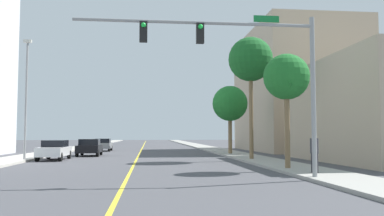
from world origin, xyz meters
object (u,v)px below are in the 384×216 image
palm_far (230,104)px  pedestrian (314,153)px  car_black (90,147)px  street_lamp (26,93)px  palm_near (286,78)px  car_gray (103,145)px  palm_mid (251,60)px  traffic_signal_mast (244,57)px  car_white (54,150)px

palm_far → pedestrian: bearing=-90.0°
palm_far → car_black: bearing=-178.8°
street_lamp → palm_near: 18.68m
car_gray → pedestrian: 31.98m
car_black → pedestrian: 22.76m
street_lamp → car_black: size_ratio=2.20×
palm_mid → traffic_signal_mast: bearing=-105.9°
traffic_signal_mast → street_lamp: size_ratio=1.16×
street_lamp → palm_mid: bearing=-4.3°
palm_mid → pedestrian: (0.11, -10.93, -6.35)m
palm_far → car_white: size_ratio=1.45×
car_black → palm_far: bearing=0.6°
street_lamp → palm_mid: size_ratio=0.97×
car_black → car_white: car_black is taller
street_lamp → pedestrian: (16.45, -12.15, -3.85)m
street_lamp → car_black: 8.62m
car_black → pedestrian: size_ratio=2.16×
street_lamp → palm_far: street_lamp is taller
palm_near → car_black: (-12.57, 15.99, -4.16)m
palm_near → palm_far: palm_far is taller
street_lamp → car_black: bearing=61.5°
traffic_signal_mast → car_white: bearing=126.4°
car_gray → pedestrian: (12.84, -29.29, 0.32)m
palm_far → car_white: bearing=-158.5°
palm_far → car_gray: bearing=141.4°
car_black → pedestrian: (12.85, -18.79, 0.31)m
street_lamp → car_white: street_lamp is taller
traffic_signal_mast → pedestrian: (3.67, 1.58, -4.07)m
palm_mid → car_white: (-14.52, 2.37, -6.65)m
car_black → car_gray: size_ratio=0.99×
traffic_signal_mast → car_black: size_ratio=2.56×
car_gray → pedestrian: size_ratio=2.19×
street_lamp → palm_near: (16.17, -9.36, 0.01)m
street_lamp → car_gray: 18.01m
traffic_signal_mast → car_black: 22.76m
pedestrian → traffic_signal_mast: bearing=-54.7°
palm_mid → car_black: 16.38m
traffic_signal_mast → palm_mid: palm_mid is taller
palm_near → pedestrian: 4.77m
street_lamp → palm_near: size_ratio=1.43×
traffic_signal_mast → street_lamp: bearing=133.0°
palm_near → car_white: palm_near is taller
car_white → street_lamp: bearing=31.9°
palm_mid → car_black: palm_mid is taller
car_black → car_white: bearing=-108.6°
palm_far → car_white: 16.22m
palm_far → palm_near: bearing=-90.9°
palm_near → palm_far: (0.26, 16.26, -0.14)m
car_black → pedestrian: bearing=-56.2°
street_lamp → pedestrian: size_ratio=4.75×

